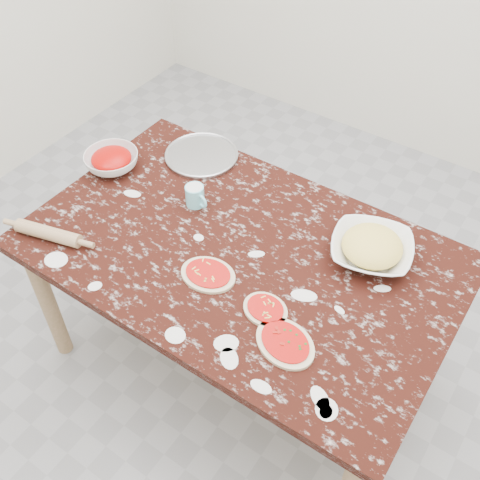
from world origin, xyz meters
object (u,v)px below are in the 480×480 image
cheese_bowl (371,250)px  rolling_pin (48,233)px  pizza_tray (202,156)px  flour_mug (195,196)px  sauce_bowl (112,161)px  worktable (240,264)px

cheese_bowl → rolling_pin: bearing=-150.2°
cheese_bowl → rolling_pin: 1.21m
pizza_tray → flour_mug: (0.17, -0.26, 0.04)m
pizza_tray → rolling_pin: 0.75m
sauce_bowl → rolling_pin: 0.46m
worktable → cheese_bowl: 0.50m
sauce_bowl → rolling_pin: sauce_bowl is taller
pizza_tray → rolling_pin: (-0.17, -0.73, 0.02)m
flour_mug → pizza_tray: bearing=123.0°
sauce_bowl → flour_mug: size_ratio=2.06×
rolling_pin → cheese_bowl: bearing=29.8°
worktable → sauce_bowl: size_ratio=6.92×
sauce_bowl → cheese_bowl: 1.16m
sauce_bowl → flour_mug: 0.44m
cheese_bowl → pizza_tray: bearing=171.6°
worktable → cheese_bowl: cheese_bowl is taller
rolling_pin → flour_mug: bearing=53.7°
pizza_tray → cheese_bowl: bearing=-8.4°
cheese_bowl → rolling_pin: size_ratio=1.11×
worktable → flour_mug: flour_mug is taller
sauce_bowl → worktable: bearing=-7.0°
cheese_bowl → sauce_bowl: bearing=-172.6°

